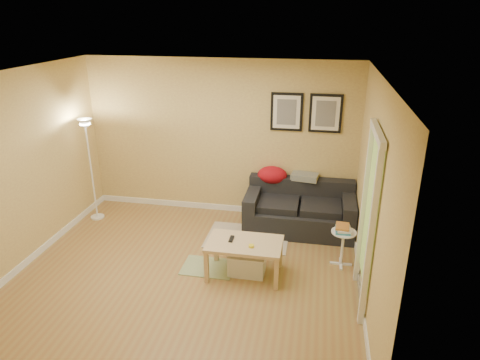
{
  "coord_description": "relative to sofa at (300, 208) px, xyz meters",
  "views": [
    {
      "loc": [
        1.6,
        -4.67,
        3.27
      ],
      "look_at": [
        0.55,
        0.85,
        1.05
      ],
      "focal_mm": 32.11,
      "sensor_mm": 36.0,
      "label": 1
    }
  ],
  "objects": [
    {
      "name": "book_stack",
      "position": [
        0.62,
        -0.93,
        0.18
      ],
      "size": [
        0.24,
        0.29,
        0.08
      ],
      "primitive_type": null,
      "rotation": [
        0.0,
        0.0,
        -0.17
      ],
      "color": "teal",
      "rests_on": "side_table"
    },
    {
      "name": "red_throw",
      "position": [
        -0.48,
        0.34,
        0.4
      ],
      "size": [
        0.48,
        0.36,
        0.28
      ],
      "primitive_type": null,
      "color": "#AF1022",
      "rests_on": "sofa"
    },
    {
      "name": "framed_print_right",
      "position": [
        0.3,
        0.45,
        1.43
      ],
      "size": [
        0.5,
        0.04,
        0.6
      ],
      "primitive_type": null,
      "color": "black",
      "rests_on": "wall_back"
    },
    {
      "name": "storage_bin",
      "position": [
        -0.6,
        -1.37,
        -0.22
      ],
      "size": [
        0.49,
        0.36,
        0.3
      ],
      "primitive_type": null,
      "color": "white",
      "rests_on": "ground"
    },
    {
      "name": "floor_lamp",
      "position": [
        -3.38,
        -0.23,
        0.44
      ],
      "size": [
        0.22,
        0.22,
        1.72
      ],
      "primitive_type": null,
      "color": "white",
      "rests_on": "ground"
    },
    {
      "name": "sofa",
      "position": [
        0.0,
        0.0,
        0.0
      ],
      "size": [
        1.7,
        0.9,
        0.75
      ],
      "primitive_type": null,
      "color": "black",
      "rests_on": "ground"
    },
    {
      "name": "area_rug",
      "position": [
        -0.76,
        -0.44,
        -0.37
      ],
      "size": [
        1.25,
        0.85,
        0.01
      ],
      "primitive_type": "cube",
      "color": "beige",
      "rests_on": "ground"
    },
    {
      "name": "framed_print_left",
      "position": [
        -0.3,
        0.45,
        1.43
      ],
      "size": [
        0.5,
        0.04,
        0.6
      ],
      "primitive_type": null,
      "color": "black",
      "rests_on": "wall_back"
    },
    {
      "name": "wall_right",
      "position": [
        0.87,
        -1.53,
        0.92
      ],
      "size": [
        0.0,
        4.0,
        4.0
      ],
      "primitive_type": "plane",
      "rotation": [
        1.57,
        0.0,
        -1.57
      ],
      "color": "#D8C16E",
      "rests_on": "ground"
    },
    {
      "name": "wall_back",
      "position": [
        -1.38,
        0.47,
        0.92
      ],
      "size": [
        4.5,
        0.0,
        4.5
      ],
      "primitive_type": "plane",
      "rotation": [
        1.57,
        0.0,
        0.0
      ],
      "color": "#D8C16E",
      "rests_on": "ground"
    },
    {
      "name": "plaid_throw",
      "position": [
        0.04,
        0.33,
        0.41
      ],
      "size": [
        0.45,
        0.32,
        0.1
      ],
      "primitive_type": null,
      "rotation": [
        0.0,
        0.0,
        -0.14
      ],
      "color": "tan",
      "rests_on": "sofa"
    },
    {
      "name": "floor",
      "position": [
        -1.38,
        -1.53,
        -0.38
      ],
      "size": [
        4.5,
        4.5,
        0.0
      ],
      "primitive_type": "plane",
      "color": "olive",
      "rests_on": "ground"
    },
    {
      "name": "wall_front",
      "position": [
        -1.38,
        -3.53,
        0.92
      ],
      "size": [
        4.5,
        0.0,
        4.5
      ],
      "primitive_type": "plane",
      "rotation": [
        -1.57,
        0.0,
        0.0
      ],
      "color": "#D8C16E",
      "rests_on": "ground"
    },
    {
      "name": "green_runner",
      "position": [
        -1.15,
        -1.35,
        -0.37
      ],
      "size": [
        0.7,
        0.5,
        0.01
      ],
      "primitive_type": "cube",
      "color": "#668C4C",
      "rests_on": "ground"
    },
    {
      "name": "baseboard_right",
      "position": [
        0.86,
        -1.53,
        -0.33
      ],
      "size": [
        0.02,
        4.0,
        0.1
      ],
      "primitive_type": "cube",
      "color": "white",
      "rests_on": "ground"
    },
    {
      "name": "baseboard_left",
      "position": [
        -3.62,
        -1.53,
        -0.33
      ],
      "size": [
        0.02,
        4.0,
        0.1
      ],
      "primitive_type": "cube",
      "color": "white",
      "rests_on": "ground"
    },
    {
      "name": "remote_control",
      "position": [
        -0.81,
        -1.38,
        0.12
      ],
      "size": [
        0.05,
        0.16,
        0.02
      ],
      "primitive_type": "cube",
      "rotation": [
        0.0,
        0.0,
        0.01
      ],
      "color": "black",
      "rests_on": "coffee_table"
    },
    {
      "name": "baseboard_back",
      "position": [
        -1.38,
        0.46,
        -0.33
      ],
      "size": [
        4.5,
        0.02,
        0.1
      ],
      "primitive_type": "cube",
      "color": "white",
      "rests_on": "ground"
    },
    {
      "name": "side_table",
      "position": [
        0.64,
        -0.94,
        -0.12
      ],
      "size": [
        0.34,
        0.34,
        0.51
      ],
      "primitive_type": null,
      "color": "white",
      "rests_on": "ground"
    },
    {
      "name": "wall_left",
      "position": [
        -3.63,
        -1.53,
        0.92
      ],
      "size": [
        0.0,
        4.0,
        4.0
      ],
      "primitive_type": "plane",
      "rotation": [
        1.57,
        0.0,
        1.57
      ],
      "color": "#D8C16E",
      "rests_on": "ground"
    },
    {
      "name": "coffee_table",
      "position": [
        -0.63,
        -1.42,
        -0.13
      ],
      "size": [
        1.09,
        0.83,
        0.49
      ],
      "primitive_type": null,
      "rotation": [
        0.0,
        0.0,
        -0.27
      ],
      "color": "tan",
      "rests_on": "ground"
    },
    {
      "name": "doorway",
      "position": [
        0.82,
        -1.68,
        0.65
      ],
      "size": [
        0.12,
        1.01,
        2.13
      ],
      "primitive_type": null,
      "color": "white",
      "rests_on": "ground"
    },
    {
      "name": "ceiling",
      "position": [
        -1.38,
        -1.53,
        2.23
      ],
      "size": [
        4.5,
        4.5,
        0.0
      ],
      "primitive_type": "plane",
      "rotation": [
        3.14,
        0.0,
        0.0
      ],
      "color": "white",
      "rests_on": "wall_back"
    },
    {
      "name": "tape_roll",
      "position": [
        -0.52,
        -1.52,
        0.13
      ],
      "size": [
        0.07,
        0.07,
        0.03
      ],
      "primitive_type": "cylinder",
      "color": "yellow",
      "rests_on": "coffee_table"
    }
  ]
}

